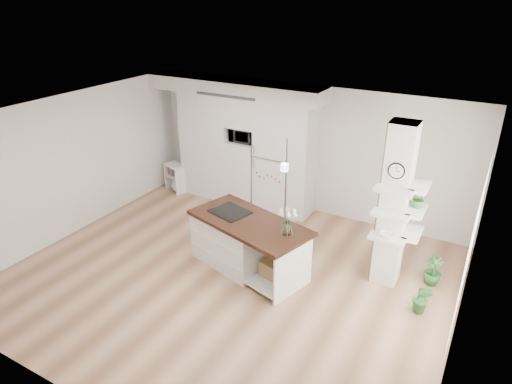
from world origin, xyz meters
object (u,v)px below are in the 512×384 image
Objects in this scene: kitchen_island at (240,239)px; floor_plant_a at (422,298)px; bookshelf at (177,179)px; refrigerator at (275,171)px.

floor_plant_a is at bearing 18.92° from kitchen_island.
bookshelf is 6.23m from floor_plant_a.
kitchen_island is 3.52× the size of bookshelf.
refrigerator is at bearing 29.31° from bookshelf.
refrigerator is 3.29× the size of floor_plant_a.
refrigerator is 2.71× the size of bookshelf.
kitchen_island reaches higher than floor_plant_a.
kitchen_island is at bearing -77.98° from refrigerator.
refrigerator reaches higher than bookshelf.
refrigerator is 2.36m from kitchen_island.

